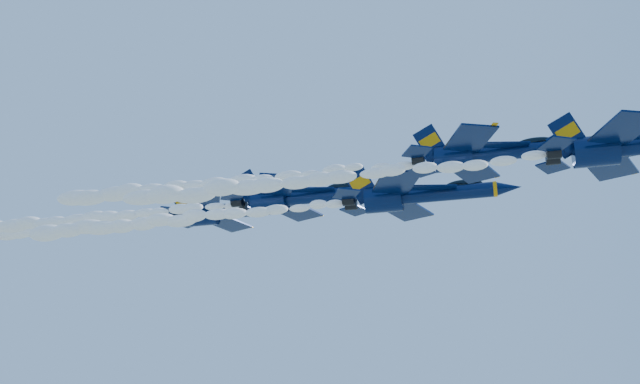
% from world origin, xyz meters
% --- Properties ---
extents(jet_lead, '(16.61, 13.63, 6.17)m').
position_xyz_m(jet_lead, '(18.66, -12.58, 149.15)').
color(jet_lead, '#051135').
extents(smoke_trail_jet_lead, '(37.77, 1.85, 1.67)m').
position_xyz_m(smoke_trail_jet_lead, '(-7.32, -12.58, 148.75)').
color(smoke_trail_jet_lead, white).
extents(jet_second, '(16.53, 13.56, 6.14)m').
position_xyz_m(jet_second, '(7.04, -7.14, 152.22)').
color(jet_second, '#051135').
extents(smoke_trail_jet_second, '(37.77, 1.84, 1.66)m').
position_xyz_m(smoke_trail_jet_second, '(-18.91, -7.14, 151.82)').
color(smoke_trail_jet_second, white).
extents(jet_third, '(18.76, 15.39, 6.97)m').
position_xyz_m(jet_third, '(-0.51, 1.82, 152.20)').
color(jet_third, '#051135').
extents(smoke_trail_jet_third, '(37.77, 2.09, 1.88)m').
position_xyz_m(smoke_trail_jet_third, '(-27.41, 1.82, 151.78)').
color(smoke_trail_jet_third, white).
extents(jet_fourth, '(20.09, 16.48, 7.47)m').
position_xyz_m(jet_fourth, '(-15.29, 8.62, 155.96)').
color(jet_fourth, '#051135').
extents(smoke_trail_jet_fourth, '(37.77, 2.24, 2.01)m').
position_xyz_m(smoke_trail_jet_fourth, '(-42.76, 8.62, 155.53)').
color(smoke_trail_jet_fourth, white).
extents(jet_fifth, '(19.90, 16.33, 7.40)m').
position_xyz_m(jet_fifth, '(-28.26, 18.23, 158.61)').
color(jet_fifth, '#051135').
extents(smoke_trail_jet_fifth, '(37.77, 2.22, 2.00)m').
position_xyz_m(smoke_trail_jet_fifth, '(-55.65, 18.23, 158.18)').
color(smoke_trail_jet_fifth, white).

